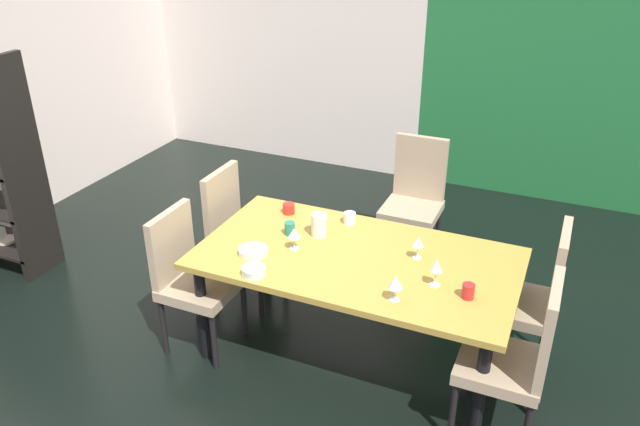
% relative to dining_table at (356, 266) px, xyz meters
% --- Properties ---
extents(ground_plane, '(6.00, 6.31, 0.02)m').
position_rel_dining_table_xyz_m(ground_plane, '(-0.57, -0.12, -0.67)').
color(ground_plane, black).
extents(back_panel_interior, '(3.15, 0.10, 2.82)m').
position_rel_dining_table_xyz_m(back_panel_interior, '(-1.99, 2.99, 0.75)').
color(back_panel_interior, silver).
rests_on(back_panel_interior, ground_plane).
extents(garden_window_panel, '(2.84, 0.10, 2.82)m').
position_rel_dining_table_xyz_m(garden_window_panel, '(1.01, 2.99, 0.75)').
color(garden_window_panel, '#1F6A33').
rests_on(garden_window_panel, ground_plane).
extents(dining_table, '(1.93, 1.04, 0.73)m').
position_rel_dining_table_xyz_m(dining_table, '(0.00, 0.00, 0.00)').
color(dining_table, '#B7933B').
rests_on(dining_table, ground_plane).
extents(chair_left_far, '(0.45, 0.44, 0.98)m').
position_rel_dining_table_xyz_m(chair_left_far, '(-1.02, 0.30, -0.12)').
color(chair_left_far, tan).
rests_on(chair_left_far, ground_plane).
extents(chair_right_near, '(0.44, 0.44, 1.00)m').
position_rel_dining_table_xyz_m(chair_right_near, '(1.02, -0.30, -0.12)').
color(chair_right_near, tan).
rests_on(chair_right_near, ground_plane).
extents(chair_right_far, '(0.44, 0.44, 1.00)m').
position_rel_dining_table_xyz_m(chair_right_far, '(1.02, 0.30, -0.12)').
color(chair_right_far, tan).
rests_on(chair_right_far, ground_plane).
extents(chair_head_far, '(0.44, 0.45, 1.01)m').
position_rel_dining_table_xyz_m(chair_head_far, '(-0.01, 1.37, -0.11)').
color(chair_head_far, tan).
rests_on(chair_head_far, ground_plane).
extents(chair_left_near, '(0.45, 0.44, 0.95)m').
position_rel_dining_table_xyz_m(chair_left_near, '(-1.02, -0.30, -0.13)').
color(chair_left_near, tan).
rests_on(chair_left_near, ground_plane).
extents(wine_glass_rear, '(0.08, 0.08, 0.16)m').
position_rel_dining_table_xyz_m(wine_glass_rear, '(0.35, -0.35, 0.19)').
color(wine_glass_rear, silver).
rests_on(wine_glass_rear, dining_table).
extents(wine_glass_east, '(0.08, 0.08, 0.14)m').
position_rel_dining_table_xyz_m(wine_glass_east, '(-0.38, -0.07, 0.18)').
color(wine_glass_east, silver).
rests_on(wine_glass_east, dining_table).
extents(wine_glass_right, '(0.07, 0.07, 0.15)m').
position_rel_dining_table_xyz_m(wine_glass_right, '(0.34, 0.12, 0.18)').
color(wine_glass_right, silver).
rests_on(wine_glass_right, dining_table).
extents(wine_glass_corner, '(0.07, 0.07, 0.17)m').
position_rel_dining_table_xyz_m(wine_glass_corner, '(0.51, -0.12, 0.20)').
color(wine_glass_corner, silver).
rests_on(wine_glass_corner, dining_table).
extents(serving_bowl_north, '(0.14, 0.14, 0.05)m').
position_rel_dining_table_xyz_m(serving_bowl_north, '(-0.47, -0.43, 0.10)').
color(serving_bowl_north, white).
rests_on(serving_bowl_north, dining_table).
extents(serving_bowl_front, '(0.18, 0.18, 0.04)m').
position_rel_dining_table_xyz_m(serving_bowl_front, '(-0.59, -0.23, 0.09)').
color(serving_bowl_front, silver).
rests_on(serving_bowl_front, dining_table).
extents(cup_south, '(0.08, 0.08, 0.08)m').
position_rel_dining_table_xyz_m(cup_south, '(-0.19, 0.38, 0.11)').
color(cup_south, white).
rests_on(cup_south, dining_table).
extents(cup_west, '(0.07, 0.07, 0.08)m').
position_rel_dining_table_xyz_m(cup_west, '(0.71, -0.17, 0.12)').
color(cup_west, red).
rests_on(cup_west, dining_table).
extents(cup_near_shelf, '(0.07, 0.07, 0.09)m').
position_rel_dining_table_xyz_m(cup_near_shelf, '(-0.49, 0.08, 0.12)').
color(cup_near_shelf, '#237865').
rests_on(cup_near_shelf, dining_table).
extents(cup_left, '(0.08, 0.08, 0.07)m').
position_rel_dining_table_xyz_m(cup_left, '(-0.63, 0.35, 0.11)').
color(cup_left, red).
rests_on(cup_left, dining_table).
extents(pitcher_center, '(0.11, 0.10, 0.16)m').
position_rel_dining_table_xyz_m(pitcher_center, '(-0.31, 0.14, 0.15)').
color(pitcher_center, silver).
rests_on(pitcher_center, dining_table).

